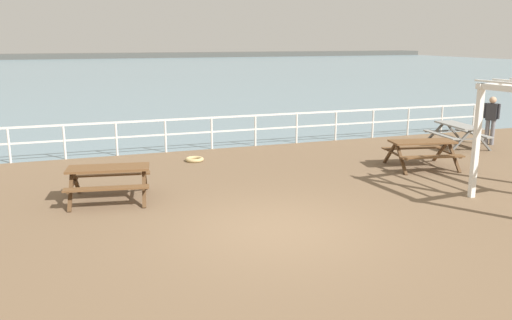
{
  "coord_description": "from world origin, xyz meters",
  "views": [
    {
      "loc": [
        -3.57,
        -8.94,
        3.59
      ],
      "look_at": [
        0.45,
        2.45,
        0.8
      ],
      "focal_mm": 36.98,
      "sensor_mm": 36.0,
      "label": 1
    }
  ],
  "objects_px": {
    "picnic_table_near_right": "(109,175)",
    "visitor": "(491,117)",
    "picnic_table_near_left": "(422,147)",
    "picnic_table_mid_centre": "(458,130)"
  },
  "relations": [
    {
      "from": "picnic_table_near_right",
      "to": "visitor",
      "type": "bearing_deg",
      "value": 19.31
    },
    {
      "from": "picnic_table_near_left",
      "to": "visitor",
      "type": "distance_m",
      "value": 4.78
    },
    {
      "from": "visitor",
      "to": "picnic_table_mid_centre",
      "type": "bearing_deg",
      "value": -36.02
    },
    {
      "from": "visitor",
      "to": "picnic_table_near_left",
      "type": "bearing_deg",
      "value": -10.16
    },
    {
      "from": "picnic_table_mid_centre",
      "to": "visitor",
      "type": "bearing_deg",
      "value": -83.84
    },
    {
      "from": "picnic_table_near_left",
      "to": "picnic_table_near_right",
      "type": "relative_size",
      "value": 1.01
    },
    {
      "from": "picnic_table_near_right",
      "to": "visitor",
      "type": "xyz_separation_m",
      "value": [
        12.91,
        2.29,
        0.36
      ]
    },
    {
      "from": "picnic_table_near_right",
      "to": "visitor",
      "type": "relative_size",
      "value": 1.22
    },
    {
      "from": "picnic_table_near_left",
      "to": "visitor",
      "type": "bearing_deg",
      "value": 35.72
    },
    {
      "from": "visitor",
      "to": "picnic_table_near_right",
      "type": "bearing_deg",
      "value": -25.4
    }
  ]
}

